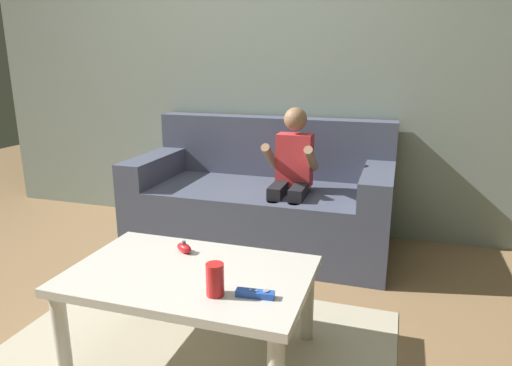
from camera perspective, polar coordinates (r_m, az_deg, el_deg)
The scene contains 9 objects.
ground_plane at distance 2.12m, azimuth -16.02°, elevation -20.28°, with size 8.68×8.68×0.00m, color olive.
wall_back at distance 3.36m, azimuth -0.20°, elevation 15.75°, with size 4.34×0.05×2.50m, color gray.
couch at distance 3.06m, azimuth 0.78°, elevation -2.38°, with size 1.67×0.80×0.83m.
person_seated_on_couch at distance 2.78m, azimuth 4.40°, elevation 1.04°, with size 0.30×0.37×0.94m.
coffee_table at distance 1.93m, azimuth -8.22°, elevation -12.28°, with size 0.97×0.62×0.38m.
area_rug at distance 2.09m, azimuth -7.87°, elevation -20.23°, with size 1.66×1.20×0.01m, color #BCB299.
game_remote_blue_near_edge at distance 1.70m, azimuth -0.05°, elevation -13.55°, with size 0.14×0.05×0.03m.
nunchuk_red at distance 2.07m, azimuth -8.93°, elevation -7.97°, with size 0.10×0.08×0.05m.
soda_can at distance 1.69m, azimuth -5.12°, elevation -11.88°, with size 0.07×0.07×0.12m, color red.
Camera 1 is at (1.03, -1.41, 1.21)m, focal length 32.14 mm.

